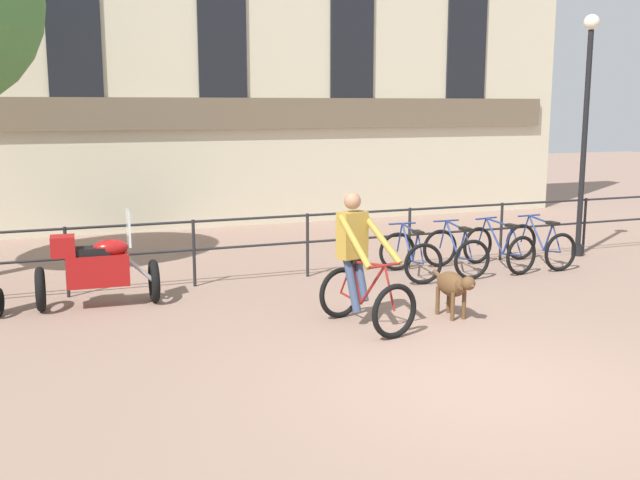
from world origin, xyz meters
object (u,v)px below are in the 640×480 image
dog (453,285)px  parked_bicycle_mid_right (499,249)px  parked_bicycle_mid_left (456,252)px  street_lamp (585,123)px  parked_motorcycle (97,268)px  parked_bicycle_near_lamp (410,256)px  cyclist_with_bike (360,267)px  parked_bicycle_far_end (540,245)px

dog → parked_bicycle_mid_right: parked_bicycle_mid_right is taller
parked_bicycle_mid_left → parked_bicycle_mid_right: bearing=-179.1°
parked_bicycle_mid_left → street_lamp: 3.64m
parked_motorcycle → parked_bicycle_mid_right: 6.65m
parked_motorcycle → parked_bicycle_mid_left: size_ratio=1.49×
dog → parked_bicycle_near_lamp: parked_bicycle_near_lamp is taller
cyclist_with_bike → parked_bicycle_mid_right: size_ratio=1.41×
parked_bicycle_mid_left → parked_bicycle_far_end: same height
street_lamp → parked_bicycle_mid_right: bearing=-167.2°
street_lamp → parked_bicycle_far_end: bearing=-158.8°
dog → street_lamp: bearing=27.9°
cyclist_with_bike → parked_motorcycle: (-3.06, 2.12, -0.20)m
parked_bicycle_mid_right → street_lamp: size_ratio=0.27×
street_lamp → parked_bicycle_mid_left: bearing=-170.8°
parked_bicycle_far_end → parked_bicycle_mid_left: bearing=-2.1°
parked_bicycle_far_end → street_lamp: size_ratio=0.26×
cyclist_with_bike → street_lamp: 6.48m
parked_bicycle_mid_left → street_lamp: bearing=-169.9°
parked_bicycle_near_lamp → parked_bicycle_mid_right: 1.72m
parked_motorcycle → parked_bicycle_mid_left: bearing=-86.8°
parked_bicycle_mid_left → parked_bicycle_far_end: bearing=-179.1°
dog → parked_motorcycle: parked_motorcycle is taller
dog → parked_bicycle_far_end: bearing=31.7°
parked_motorcycle → parked_bicycle_near_lamp: parked_motorcycle is taller
parked_bicycle_mid_left → cyclist_with_bike: bearing=39.5°
parked_bicycle_mid_left → parked_bicycle_mid_right: same height
parked_bicycle_far_end → dog: bearing=34.1°
parked_bicycle_far_end → parked_motorcycle: bearing=-1.7°
parked_bicycle_near_lamp → cyclist_with_bike: bearing=53.2°
dog → parked_bicycle_mid_right: 3.26m
cyclist_with_bike → dog: size_ratio=1.85×
street_lamp → parked_motorcycle: bearing=-176.6°
cyclist_with_bike → parked_motorcycle: cyclist_with_bike is taller
parked_bicycle_mid_left → parked_motorcycle: bearing=1.4°
parked_motorcycle → parked_bicycle_near_lamp: 4.94m
parked_bicycle_near_lamp → parked_bicycle_far_end: bearing=-176.0°
cyclist_with_bike → parked_bicycle_far_end: cyclist_with_bike is taller
cyclist_with_bike → parked_bicycle_mid_right: bearing=17.8°
parked_bicycle_mid_left → parked_bicycle_far_end: (1.72, 0.00, 0.00)m
parked_motorcycle → dog: bearing=-114.8°
dog → parked_bicycle_mid_left: size_ratio=0.82×
dog → street_lamp: street_lamp is taller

